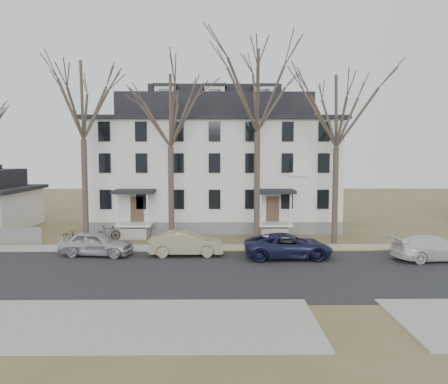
{
  "coord_description": "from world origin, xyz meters",
  "views": [
    {
      "loc": [
        -1.6,
        -20.58,
        6.21
      ],
      "look_at": [
        -1.31,
        9.0,
        3.7
      ],
      "focal_mm": 35.0,
      "sensor_mm": 36.0,
      "label": 1
    }
  ],
  "objects_px": {
    "tree_far_left": "(82,94)",
    "bicycle_right": "(108,233)",
    "tree_center": "(258,84)",
    "tree_mid_right": "(337,106)",
    "boarding_house": "(215,164)",
    "car_silver": "(97,244)",
    "car_navy": "(288,246)",
    "bicycle_left": "(70,236)",
    "car_tan": "(186,244)",
    "tree_mid_left": "(170,106)",
    "car_white": "(434,249)"
  },
  "relations": [
    {
      "from": "tree_far_left",
      "to": "bicycle_right",
      "type": "distance_m",
      "value": 9.93
    },
    {
      "from": "tree_center",
      "to": "tree_mid_right",
      "type": "height_order",
      "value": "tree_center"
    },
    {
      "from": "boarding_house",
      "to": "car_silver",
      "type": "distance_m",
      "value": 14.74
    },
    {
      "from": "car_silver",
      "to": "car_navy",
      "type": "distance_m",
      "value": 11.71
    },
    {
      "from": "car_navy",
      "to": "bicycle_left",
      "type": "bearing_deg",
      "value": 68.7
    },
    {
      "from": "tree_mid_right",
      "to": "car_tan",
      "type": "xyz_separation_m",
      "value": [
        -10.17,
        -3.89,
        -8.85
      ]
    },
    {
      "from": "tree_mid_left",
      "to": "car_silver",
      "type": "height_order",
      "value": "tree_mid_left"
    },
    {
      "from": "car_tan",
      "to": "boarding_house",
      "type": "bearing_deg",
      "value": -9.55
    },
    {
      "from": "tree_mid_right",
      "to": "car_white",
      "type": "height_order",
      "value": "tree_mid_right"
    },
    {
      "from": "car_tan",
      "to": "tree_mid_right",
      "type": "bearing_deg",
      "value": -70.71
    },
    {
      "from": "tree_mid_left",
      "to": "tree_center",
      "type": "height_order",
      "value": "tree_center"
    },
    {
      "from": "car_tan",
      "to": "bicycle_left",
      "type": "bearing_deg",
      "value": 60.69
    },
    {
      "from": "tree_center",
      "to": "car_white",
      "type": "distance_m",
      "value": 15.34
    },
    {
      "from": "tree_mid_left",
      "to": "car_white",
      "type": "distance_m",
      "value": 19.05
    },
    {
      "from": "tree_center",
      "to": "car_white",
      "type": "bearing_deg",
      "value": -27.58
    },
    {
      "from": "bicycle_left",
      "to": "bicycle_right",
      "type": "height_order",
      "value": "bicycle_right"
    },
    {
      "from": "tree_mid_right",
      "to": "car_tan",
      "type": "relative_size",
      "value": 2.79
    },
    {
      "from": "bicycle_right",
      "to": "car_navy",
      "type": "bearing_deg",
      "value": -134.41
    },
    {
      "from": "boarding_house",
      "to": "bicycle_left",
      "type": "distance_m",
      "value": 13.73
    },
    {
      "from": "tree_far_left",
      "to": "tree_mid_right",
      "type": "height_order",
      "value": "tree_far_left"
    },
    {
      "from": "boarding_house",
      "to": "tree_mid_left",
      "type": "xyz_separation_m",
      "value": [
        -3.0,
        -8.15,
        4.22
      ]
    },
    {
      "from": "car_tan",
      "to": "bicycle_right",
      "type": "xyz_separation_m",
      "value": [
        -6.06,
        4.85,
        -0.21
      ]
    },
    {
      "from": "bicycle_right",
      "to": "bicycle_left",
      "type": "bearing_deg",
      "value": 75.99
    },
    {
      "from": "car_navy",
      "to": "bicycle_left",
      "type": "distance_m",
      "value": 15.83
    },
    {
      "from": "tree_center",
      "to": "car_tan",
      "type": "distance_m",
      "value": 11.99
    },
    {
      "from": "tree_mid_left",
      "to": "tree_mid_right",
      "type": "distance_m",
      "value": 11.5
    },
    {
      "from": "tree_mid_left",
      "to": "bicycle_right",
      "type": "relative_size",
      "value": 7.06
    },
    {
      "from": "car_navy",
      "to": "boarding_house",
      "type": "bearing_deg",
      "value": 17.72
    },
    {
      "from": "tree_far_left",
      "to": "car_tan",
      "type": "bearing_deg",
      "value": -27.97
    },
    {
      "from": "tree_far_left",
      "to": "car_silver",
      "type": "bearing_deg",
      "value": -64.75
    },
    {
      "from": "tree_mid_left",
      "to": "car_navy",
      "type": "distance_m",
      "value": 12.51
    },
    {
      "from": "tree_far_left",
      "to": "tree_center",
      "type": "bearing_deg",
      "value": 0.0
    },
    {
      "from": "tree_mid_left",
      "to": "car_silver",
      "type": "bearing_deg",
      "value": -137.18
    },
    {
      "from": "car_tan",
      "to": "car_white",
      "type": "bearing_deg",
      "value": -96.87
    },
    {
      "from": "tree_mid_right",
      "to": "bicycle_left",
      "type": "relative_size",
      "value": 8.15
    },
    {
      "from": "bicycle_right",
      "to": "car_tan",
      "type": "bearing_deg",
      "value": -148.63
    },
    {
      "from": "tree_mid_left",
      "to": "bicycle_left",
      "type": "height_order",
      "value": "tree_mid_left"
    },
    {
      "from": "car_navy",
      "to": "tree_mid_right",
      "type": "bearing_deg",
      "value": -42.59
    },
    {
      "from": "car_silver",
      "to": "car_navy",
      "type": "xyz_separation_m",
      "value": [
        11.69,
        -0.74,
        -0.03
      ]
    },
    {
      "from": "tree_far_left",
      "to": "car_navy",
      "type": "relative_size",
      "value": 2.6
    },
    {
      "from": "tree_center",
      "to": "car_white",
      "type": "relative_size",
      "value": 2.95
    },
    {
      "from": "car_tan",
      "to": "bicycle_left",
      "type": "height_order",
      "value": "car_tan"
    },
    {
      "from": "tree_mid_left",
      "to": "car_white",
      "type": "relative_size",
      "value": 2.56
    },
    {
      "from": "car_tan",
      "to": "car_white",
      "type": "height_order",
      "value": "car_tan"
    },
    {
      "from": "car_silver",
      "to": "tree_mid_left",
      "type": "bearing_deg",
      "value": -39.19
    },
    {
      "from": "tree_mid_left",
      "to": "tree_mid_right",
      "type": "height_order",
      "value": "same"
    },
    {
      "from": "tree_mid_left",
      "to": "car_navy",
      "type": "relative_size",
      "value": 2.42
    },
    {
      "from": "tree_mid_left",
      "to": "car_navy",
      "type": "bearing_deg",
      "value": -31.54
    },
    {
      "from": "tree_far_left",
      "to": "tree_center",
      "type": "height_order",
      "value": "tree_center"
    },
    {
      "from": "tree_mid_left",
      "to": "car_white",
      "type": "bearing_deg",
      "value": -18.1
    }
  ]
}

